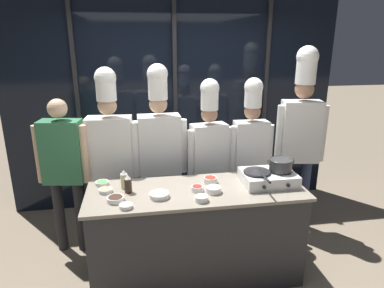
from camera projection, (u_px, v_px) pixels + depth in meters
name	position (u px, v px, depth m)	size (l,w,h in m)	color
ground_plane	(196.00, 274.00, 3.33)	(24.00, 24.00, 0.00)	#7F705B
window_wall_back	(175.00, 106.00, 4.45)	(4.25, 0.09, 2.70)	black
demo_counter	(196.00, 233.00, 3.20)	(1.95, 0.69, 0.90)	#2D2D30
portable_stove	(268.00, 178.00, 3.17)	(0.48, 0.38, 0.12)	silver
frying_pan	(257.00, 170.00, 3.12)	(0.25, 0.44, 0.04)	#232326
stock_pot	(281.00, 164.00, 3.15)	(0.24, 0.21, 0.11)	#333335
squeeze_bottle_oil	(124.00, 180.00, 3.06)	(0.06, 0.06, 0.18)	beige
squeeze_bottle_soy	(128.00, 184.00, 2.98)	(0.06, 0.06, 0.17)	#332319
prep_bowl_chicken	(126.00, 206.00, 2.72)	(0.11, 0.11, 0.03)	white
prep_bowl_mushrooms	(106.00, 190.00, 3.00)	(0.12, 0.12, 0.03)	white
prep_bowl_chili_flakes	(210.00, 180.00, 3.19)	(0.13, 0.13, 0.06)	white
prep_bowl_bell_pepper	(197.00, 188.00, 3.02)	(0.11, 0.11, 0.05)	white
prep_bowl_garlic	(214.00, 189.00, 2.99)	(0.13, 0.13, 0.05)	white
prep_bowl_scallions	(102.00, 183.00, 3.15)	(0.12, 0.12, 0.04)	white
prep_bowl_ginger	(159.00, 195.00, 2.90)	(0.17, 0.17, 0.04)	white
prep_bowl_soy_glaze	(116.00, 199.00, 2.83)	(0.15, 0.15, 0.04)	white
prep_bowl_onion	(201.00, 198.00, 2.84)	(0.11, 0.11, 0.05)	white
person_guest	(64.00, 162.00, 3.44)	(0.52, 0.27, 1.65)	#232326
chef_head	(110.00, 148.00, 3.54)	(0.60, 0.28, 1.93)	#4C4C51
chef_sous	(159.00, 144.00, 3.65)	(0.58, 0.24, 1.96)	#4C4C51
chef_line	(209.00, 149.00, 3.69)	(0.50, 0.26, 1.81)	#4C4C51
chef_pastry	(251.00, 145.00, 3.78)	(0.49, 0.20, 1.80)	#2D3856
chef_apprentice	(301.00, 127.00, 3.80)	(0.56, 0.28, 2.13)	#2D3856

